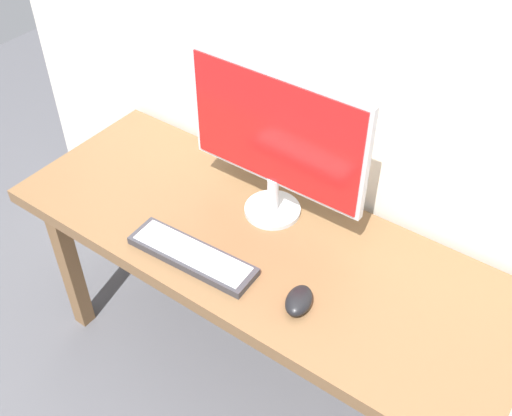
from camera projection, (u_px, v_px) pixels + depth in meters
The scene contains 5 objects.
ground_plane at pixel (258, 371), 2.32m from camera, with size 6.00×6.00×0.00m, color #4C4C51.
desk at pixel (259, 257), 1.90m from camera, with size 1.61×0.60×0.70m.
monitor at pixel (276, 139), 1.76m from camera, with size 0.59×0.18×0.49m.
keyboard_primary at pixel (192, 256), 1.78m from camera, with size 0.41×0.13×0.03m.
mouse at pixel (299, 301), 1.64m from camera, with size 0.07×0.11×0.04m, color black.
Camera 1 is at (0.76, -1.07, 2.01)m, focal length 43.02 mm.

